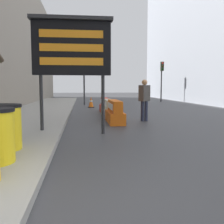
# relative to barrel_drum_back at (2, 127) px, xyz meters

# --- Properties ---
(ground_plane) EXTENTS (120.00, 120.00, 0.00)m
(ground_plane) POSITION_rel_barrel_drum_back_xyz_m (1.01, -2.74, -0.60)
(ground_plane) COLOR #38383A
(barrel_drum_back) EXTENTS (0.77, 0.77, 0.92)m
(barrel_drum_back) POSITION_rel_barrel_drum_back_xyz_m (0.00, 0.00, 0.00)
(barrel_drum_back) COLOR yellow
(barrel_drum_back) RESTS_ON sidewalk_left
(message_board) EXTENTS (2.36, 0.36, 3.39)m
(message_board) POSITION_rel_barrel_drum_back_xyz_m (1.33, 2.33, 1.92)
(message_board) COLOR #28282B
(message_board) RESTS_ON ground_plane
(jersey_barrier_orange_far) EXTENTS (0.58, 1.98, 0.88)m
(jersey_barrier_orange_far) POSITION_rel_barrel_drum_back_xyz_m (2.88, 4.70, -0.21)
(jersey_barrier_orange_far) COLOR orange
(jersey_barrier_orange_far) RESTS_ON ground_plane
(jersey_barrier_cream) EXTENTS (0.62, 1.98, 0.80)m
(jersey_barrier_cream) POSITION_rel_barrel_drum_back_xyz_m (2.88, 6.86, -0.25)
(jersey_barrier_cream) COLOR beige
(jersey_barrier_cream) RESTS_ON ground_plane
(jersey_barrier_red_striped) EXTENTS (0.53, 1.89, 0.79)m
(jersey_barrier_red_striped) POSITION_rel_barrel_drum_back_xyz_m (2.88, 8.98, -0.25)
(jersey_barrier_red_striped) COLOR red
(jersey_barrier_red_striped) RESTS_ON ground_plane
(traffic_cone_near) EXTENTS (0.42, 0.42, 0.75)m
(traffic_cone_near) POSITION_rel_barrel_drum_back_xyz_m (2.23, 12.44, -0.23)
(traffic_cone_near) COLOR black
(traffic_cone_near) RESTS_ON ground_plane
(traffic_cone_mid) EXTENTS (0.39, 0.39, 0.69)m
(traffic_cone_mid) POSITION_rel_barrel_drum_back_xyz_m (2.96, 10.98, -0.26)
(traffic_cone_mid) COLOR black
(traffic_cone_mid) RESTS_ON ground_plane
(traffic_light_near_curb) EXTENTS (0.28, 0.45, 3.64)m
(traffic_light_near_curb) POSITION_rel_barrel_drum_back_xyz_m (1.80, 15.08, 2.05)
(traffic_light_near_curb) COLOR #2D2D30
(traffic_light_near_curb) RESTS_ON ground_plane
(traffic_light_far_side) EXTENTS (0.28, 0.45, 3.73)m
(traffic_light_far_side) POSITION_rel_barrel_drum_back_xyz_m (9.08, 18.58, 2.11)
(traffic_light_far_side) COLOR #2D2D30
(traffic_light_far_side) RESTS_ON ground_plane
(pedestrian_worker) EXTENTS (0.52, 0.49, 1.70)m
(pedestrian_worker) POSITION_rel_barrel_drum_back_xyz_m (4.15, 5.04, 0.40)
(pedestrian_worker) COLOR #23283D
(pedestrian_worker) RESTS_ON ground_plane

